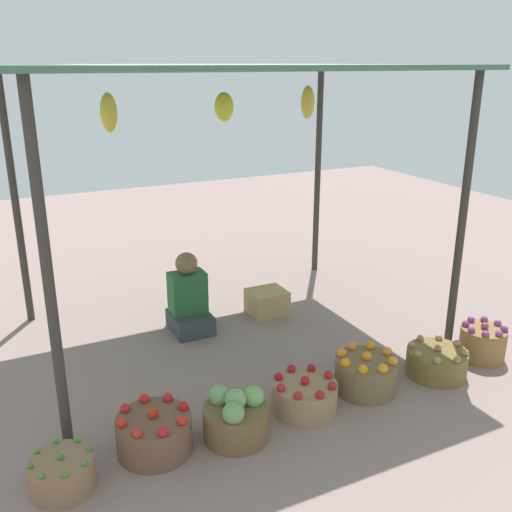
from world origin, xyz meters
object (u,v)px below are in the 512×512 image
Objects in this scene: vendor_person at (189,301)px; basket_red_tomatoes at (154,433)px; basket_green_chilies at (62,474)px; basket_purple_onions at (483,342)px; basket_red_apples at (305,396)px; basket_oranges at (366,374)px; basket_potatoes at (437,362)px; wooden_crate_near_vendor at (267,302)px; basket_cabbages at (236,418)px.

basket_red_tomatoes is (-0.84, -1.63, -0.16)m from vendor_person.
basket_green_chilies is at bearing -129.76° from vendor_person.
basket_green_chilies is 3.54m from basket_purple_onions.
basket_oranges reaches higher than basket_red_apples.
basket_potatoes is at bearing 0.65° from basket_green_chilies.
wooden_crate_near_vendor reaches higher than basket_green_chilies.
basket_cabbages is 0.93× the size of basket_red_apples.
basket_red_tomatoes is (0.61, 0.11, 0.03)m from basket_green_chilies.
vendor_person is at bearing 62.75° from basket_red_tomatoes.
basket_oranges is at bearing 2.47° from basket_red_apples.
basket_purple_onions is 2.09m from wooden_crate_near_vendor.
vendor_person reaches higher than basket_red_apples.
wooden_crate_near_vendor is at bearing 37.25° from basket_green_chilies.
vendor_person is at bearing 50.24° from basket_green_chilies.
basket_oranges is 1.64m from wooden_crate_near_vendor.
basket_green_chilies is at bearing -178.88° from basket_purple_onions.
basket_cabbages is (-0.30, -1.74, -0.14)m from vendor_person.
basket_purple_onions reaches higher than basket_green_chilies.
vendor_person is 1.77m from basket_cabbages.
basket_oranges is at bearing -61.84° from vendor_person.
basket_red_tomatoes is 2.94m from basket_purple_onions.
vendor_person is 2.00× the size of basket_purple_onions.
basket_red_tomatoes reaches higher than basket_red_apples.
basket_red_apples reaches higher than wooden_crate_near_vendor.
basket_potatoes is at bearing 1.14° from basket_cabbages.
basket_purple_onions reaches higher than wooden_crate_near_vendor.
basket_red_apples is 1.25× the size of basket_purple_onions.
vendor_person is 1.70m from basket_red_apples.
basket_potatoes is (2.99, 0.03, 0.00)m from basket_green_chilies.
basket_red_tomatoes is 2.39m from basket_potatoes.
basket_oranges reaches higher than basket_red_tomatoes.
basket_purple_onions is at bearing -53.25° from wooden_crate_near_vendor.
basket_cabbages is at bearing -172.33° from basket_red_apples.
basket_cabbages is at bearing -178.86° from basket_potatoes.
basket_potatoes is (1.84, 0.04, -0.04)m from basket_cabbages.
basket_potatoes is (1.24, -0.04, -0.00)m from basket_red_apples.
basket_red_apples is 1.80m from basket_purple_onions.
basket_purple_onions is at bearing 1.12° from basket_green_chilies.
vendor_person is 2.31m from basket_potatoes.
basket_red_apples is 0.99× the size of basket_oranges.
basket_oranges is (0.57, 0.02, 0.03)m from basket_red_apples.
basket_red_apples is at bearing -177.53° from basket_oranges.
wooden_crate_near_vendor is (2.29, 1.74, 0.02)m from basket_green_chilies.
basket_red_tomatoes is 1.29× the size of basket_purple_onions.
basket_oranges is (0.88, -1.63, -0.16)m from vendor_person.
basket_purple_onions is (2.10, -1.67, -0.15)m from vendor_person.
vendor_person is 2.68m from basket_purple_onions.
vendor_person is at bearing 118.16° from basket_oranges.
basket_purple_onions is (0.55, 0.04, 0.04)m from basket_potatoes.
basket_potatoes is at bearing -1.74° from basket_red_tomatoes.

